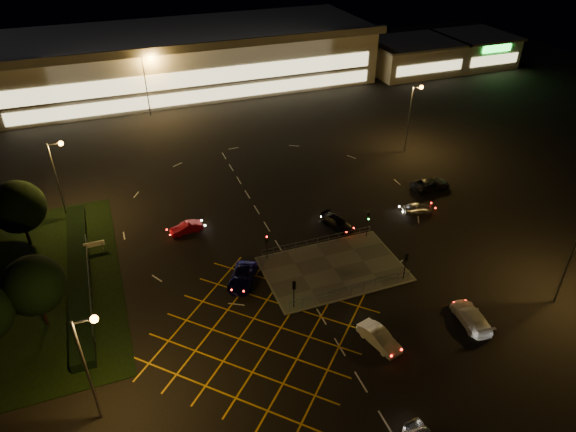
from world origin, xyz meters
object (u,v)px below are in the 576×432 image
object	(u,v)px
signal_nw	(267,242)
car_east_grey	(431,184)
car_circ_red	(186,228)
car_right_silver	(417,208)
car_approach_white	(471,317)
car_queue_white	(379,338)
car_far_dkgrey	(337,223)
signal_ne	(368,220)
signal_se	(406,261)
car_left_blue	(243,277)
signal_sw	(294,289)

from	to	relation	value
signal_nw	car_east_grey	distance (m)	26.04
car_east_grey	car_circ_red	bearing A→B (deg)	87.83
car_right_silver	car_approach_white	size ratio (longest dim) A/B	0.72
signal_nw	car_queue_white	xyz separation A→B (m)	(5.37, -14.81, -1.65)
car_circ_red	car_east_grey	size ratio (longest dim) A/B	0.71
car_east_grey	car_right_silver	bearing A→B (deg)	132.22
car_queue_white	car_far_dkgrey	size ratio (longest dim) A/B	1.00
signal_nw	signal_ne	distance (m)	12.00
car_queue_white	car_east_grey	distance (m)	29.27
signal_se	car_left_blue	size ratio (longest dim) A/B	0.63
signal_se	car_approach_white	distance (m)	8.11
signal_sw	signal_nw	distance (m)	7.99
signal_se	car_east_grey	distance (m)	19.83
signal_ne	car_east_grey	world-z (taller)	signal_ne
signal_se	car_circ_red	xyz separation A→B (m)	(-19.11, 16.16, -1.75)
car_far_dkgrey	car_right_silver	world-z (taller)	car_far_dkgrey
signal_se	car_right_silver	size ratio (longest dim) A/B	0.87
car_queue_white	car_far_dkgrey	bearing A→B (deg)	61.31
car_circ_red	car_approach_white	world-z (taller)	car_approach_white
signal_se	car_approach_white	xyz separation A→B (m)	(2.54, -7.53, -1.63)
car_approach_white	car_right_silver	bearing A→B (deg)	-100.67
car_queue_white	car_left_blue	xyz separation A→B (m)	(-8.87, 12.14, -0.02)
car_right_silver	car_circ_red	world-z (taller)	car_right_silver
car_approach_white	car_circ_red	bearing A→B (deg)	-40.48
car_queue_white	car_far_dkgrey	world-z (taller)	car_queue_white
car_queue_white	car_circ_red	bearing A→B (deg)	103.50
car_circ_red	car_east_grey	distance (m)	32.21
signal_ne	car_far_dkgrey	distance (m)	4.16
car_queue_white	signal_se	bearing A→B (deg)	30.79
signal_nw	car_circ_red	bearing A→B (deg)	131.02
signal_se	car_far_dkgrey	bearing A→B (deg)	-78.22
signal_ne	car_left_blue	size ratio (longest dim) A/B	0.63
car_left_blue	car_approach_white	xyz separation A→B (m)	(18.04, -12.84, 0.04)
signal_nw	car_approach_white	xyz separation A→B (m)	(14.54, -15.51, -1.63)
car_approach_white	car_far_dkgrey	bearing A→B (deg)	-68.28
signal_ne	car_east_grey	xyz separation A→B (m)	(13.07, 6.84, -1.64)
signal_sw	car_circ_red	distance (m)	17.74
signal_ne	car_circ_red	world-z (taller)	signal_ne
car_left_blue	car_right_silver	distance (m)	24.40
signal_se	car_queue_white	world-z (taller)	signal_se
signal_se	signal_ne	distance (m)	7.99
signal_sw	signal_se	distance (m)	12.00
signal_ne	car_far_dkgrey	world-z (taller)	signal_ne
signal_se	car_queue_white	xyz separation A→B (m)	(-6.63, -6.82, -1.65)
car_queue_white	car_approach_white	xyz separation A→B (m)	(9.17, -0.71, 0.02)
car_circ_red	car_approach_white	xyz separation A→B (m)	(21.65, -23.68, 0.12)
signal_sw	car_left_blue	bearing A→B (deg)	-56.64
signal_se	signal_sw	bearing A→B (deg)	0.00
car_right_silver	car_circ_red	size ratio (longest dim) A/B	0.97
signal_sw	car_east_grey	bearing A→B (deg)	-149.40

